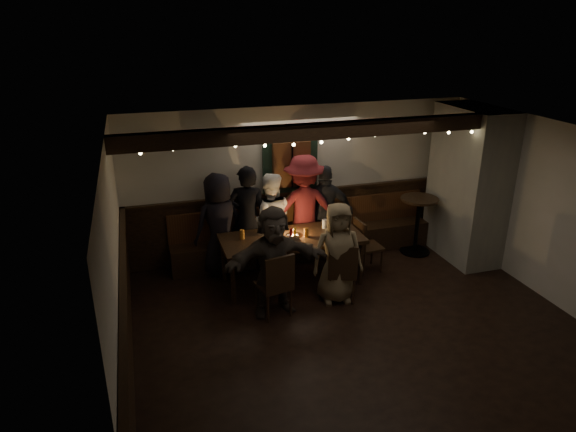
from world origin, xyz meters
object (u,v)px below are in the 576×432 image
object	(u,v)px
dining_table	(292,241)
high_top	(418,218)
chair_end	(364,243)
chair_near_right	(342,269)
chair_near_left	(276,282)
person_e	(325,212)
person_g	(337,253)
person_a	(219,224)
person_b	(248,219)
person_c	(270,220)
person_f	(274,261)
person_d	(303,209)

from	to	relation	value
dining_table	high_top	distance (m)	2.48
chair_end	chair_near_right	bearing A→B (deg)	-131.60
chair_near_left	person_e	distance (m)	2.16
chair_end	person_g	world-z (taller)	person_g
person_a	person_e	distance (m)	1.85
high_top	person_b	bearing A→B (deg)	175.10
chair_near_left	chair_end	bearing A→B (deg)	28.12
person_c	person_e	bearing A→B (deg)	-165.82
chair_near_left	person_f	world-z (taller)	person_f
chair_near_right	person_d	world-z (taller)	person_d
high_top	person_g	bearing A→B (deg)	-150.38
chair_near_left	person_e	xyz separation A→B (m)	(1.34, 1.67, 0.27)
chair_near_left	person_a	size ratio (longest dim) A/B	0.58
person_c	dining_table	bearing A→B (deg)	112.60
dining_table	person_a	world-z (taller)	person_a
person_b	person_f	distance (m)	1.44
person_f	person_b	bearing A→B (deg)	88.73
chair_end	person_g	distance (m)	1.10
person_b	person_e	size ratio (longest dim) A/B	1.09
person_d	person_g	distance (m)	1.47
chair_near_right	person_c	bearing A→B (deg)	115.11
person_a	chair_near_left	bearing A→B (deg)	90.87
chair_end	person_f	distance (m)	1.94
chair_near_right	chair_end	bearing A→B (deg)	48.40
dining_table	person_g	size ratio (longest dim) A/B	1.43
person_e	chair_near_right	bearing A→B (deg)	94.04
person_e	person_g	size ratio (longest dim) A/B	1.08
chair_end	person_e	world-z (taller)	person_e
chair_near_left	chair_near_right	bearing A→B (deg)	6.69
chair_near_left	person_g	xyz separation A→B (m)	(0.97, 0.20, 0.22)
person_e	person_d	bearing A→B (deg)	16.79
person_a	person_b	xyz separation A→B (m)	(0.46, -0.02, 0.05)
chair_near_left	person_a	xyz separation A→B (m)	(-0.50, 1.59, 0.29)
person_b	person_c	xyz separation A→B (m)	(0.38, 0.02, -0.08)
chair_near_left	person_a	world-z (taller)	person_a
high_top	person_f	bearing A→B (deg)	-158.18
person_f	person_d	bearing A→B (deg)	55.31
person_a	person_d	size ratio (longest dim) A/B	0.91
chair_near_left	person_a	distance (m)	1.70
chair_end	person_g	size ratio (longest dim) A/B	0.59
person_b	person_f	world-z (taller)	person_b
dining_table	person_g	world-z (taller)	person_g
dining_table	person_e	size ratio (longest dim) A/B	1.33
chair_near_left	chair_end	size ratio (longest dim) A/B	1.08
high_top	person_e	distance (m)	1.65
person_b	person_d	xyz separation A→B (m)	(0.98, 0.09, 0.04)
dining_table	person_g	xyz separation A→B (m)	(0.47, -0.70, 0.05)
high_top	chair_near_left	bearing A→B (deg)	-155.85
high_top	person_f	distance (m)	3.17
chair_near_right	person_g	size ratio (longest dim) A/B	0.61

